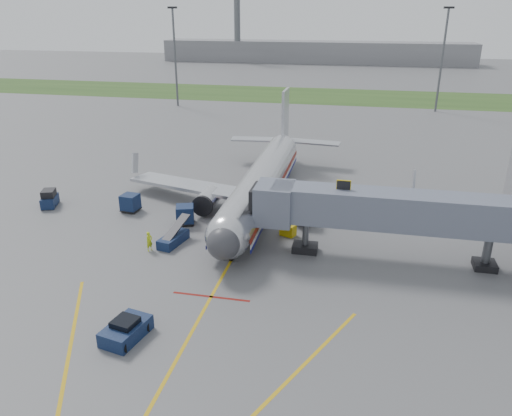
% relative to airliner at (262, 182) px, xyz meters
% --- Properties ---
extents(ground, '(400.00, 400.00, 0.00)m').
position_rel_airliner_xyz_m(ground, '(-0.00, -15.25, -2.65)').
color(ground, '#565659').
rests_on(ground, ground).
extents(grass_strip, '(300.00, 25.00, 0.01)m').
position_rel_airliner_xyz_m(grass_strip, '(-0.00, 74.75, -2.64)').
color(grass_strip, '#2D4C1E').
rests_on(grass_strip, ground).
extents(apron_markings, '(21.52, 50.00, 0.01)m').
position_rel_airliner_xyz_m(apron_markings, '(-0.00, -22.65, -2.64)').
color(apron_markings, gold).
rests_on(apron_markings, ground).
extents(airliner, '(32.10, 35.67, 10.25)m').
position_rel_airliner_xyz_m(airliner, '(0.00, 0.00, 0.00)').
color(airliner, silver).
rests_on(airliner, ground).
extents(jet_bridge, '(25.30, 4.00, 6.90)m').
position_rel_airliner_xyz_m(jet_bridge, '(12.86, -10.25, 1.82)').
color(jet_bridge, slate).
rests_on(jet_bridge, ground).
extents(light_mast_left, '(2.00, 0.44, 20.40)m').
position_rel_airliner_xyz_m(light_mast_left, '(-30.00, 54.75, 8.13)').
color(light_mast_left, '#595B60').
rests_on(light_mast_left, ground).
extents(light_mast_right, '(2.00, 0.44, 20.40)m').
position_rel_airliner_xyz_m(light_mast_right, '(25.00, 59.75, 8.13)').
color(light_mast_right, '#595B60').
rests_on(light_mast_right, ground).
extents(distant_terminal, '(120.00, 14.00, 8.00)m').
position_rel_airliner_xyz_m(distant_terminal, '(-10.00, 154.75, 1.35)').
color(distant_terminal, slate).
rests_on(distant_terminal, ground).
extents(control_tower, '(4.00, 4.00, 30.00)m').
position_rel_airliner_xyz_m(control_tower, '(-40.00, 149.75, 14.68)').
color(control_tower, '#595B60').
rests_on(control_tower, ground).
extents(pushback_tug, '(2.69, 3.70, 1.39)m').
position_rel_airliner_xyz_m(pushback_tug, '(-4.00, -25.19, -2.06)').
color(pushback_tug, '#0C1637').
rests_on(pushback_tug, ground).
extents(baggage_tug, '(2.20, 2.99, 1.87)m').
position_rel_airliner_xyz_m(baggage_tug, '(-22.59, -5.17, -1.82)').
color(baggage_tug, '#0C1637').
rests_on(baggage_tug, ground).
extents(baggage_cart_a, '(1.91, 1.91, 1.85)m').
position_rel_airliner_xyz_m(baggage_cart_a, '(-13.33, -4.67, -1.70)').
color(baggage_cart_a, '#0C1637').
rests_on(baggage_cart_a, ground).
extents(baggage_cart_b, '(2.24, 2.24, 1.91)m').
position_rel_airliner_xyz_m(baggage_cart_b, '(-6.49, -6.67, -1.67)').
color(baggage_cart_b, '#0C1637').
rests_on(baggage_cart_b, ground).
extents(baggage_cart_c, '(1.62, 1.62, 1.49)m').
position_rel_airliner_xyz_m(baggage_cart_c, '(-3.00, 0.50, -1.89)').
color(baggage_cart_c, '#0C1637').
rests_on(baggage_cart_c, ground).
extents(belt_loader, '(2.07, 4.38, 2.07)m').
position_rel_airliner_xyz_m(belt_loader, '(-6.02, -11.21, -2.13)').
color(belt_loader, '#0C1637').
rests_on(belt_loader, ground).
extents(ground_power_cart, '(1.64, 1.39, 1.12)m').
position_rel_airliner_xyz_m(ground_power_cart, '(4.00, -7.25, -2.10)').
color(ground_power_cart, gold).
rests_on(ground_power_cart, ground).
extents(ramp_worker, '(0.67, 0.78, 1.81)m').
position_rel_airliner_xyz_m(ramp_worker, '(-7.59, -13.00, -1.74)').
color(ramp_worker, '#B9D419').
rests_on(ramp_worker, ground).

